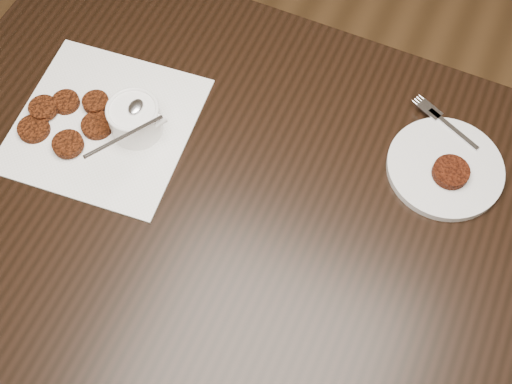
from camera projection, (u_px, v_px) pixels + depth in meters
floor at (249, 366)px, 1.77m from camera, size 4.00×4.00×0.00m
table at (270, 288)px, 1.48m from camera, size 1.46×0.94×0.75m
napkin at (105, 124)px, 1.24m from camera, size 0.37×0.37×0.00m
sauce_ramekin at (132, 109)px, 1.18m from camera, size 0.17×0.17×0.14m
patty_cluster at (66, 114)px, 1.24m from camera, size 0.26×0.26×0.02m
plate_with_patty at (446, 166)px, 1.18m from camera, size 0.29×0.29×0.03m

